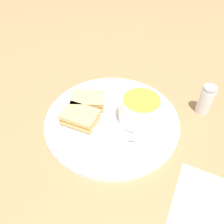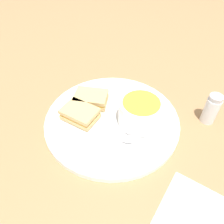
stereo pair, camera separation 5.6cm
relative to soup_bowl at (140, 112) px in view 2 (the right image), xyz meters
name	(u,v)px [view 2 (the right image)]	position (x,y,z in m)	size (l,w,h in m)	color
ground_plane	(112,122)	(0.07, 0.03, -0.05)	(2.40, 2.40, 0.00)	#9E754C
plate	(112,119)	(0.07, 0.03, -0.04)	(0.35, 0.35, 0.02)	white
soup_bowl	(140,112)	(0.00, 0.00, 0.00)	(0.11, 0.11, 0.07)	white
spoon	(125,140)	(0.00, 0.07, -0.03)	(0.10, 0.10, 0.01)	silver
sandwich_half_near	(91,98)	(0.15, 0.02, -0.02)	(0.11, 0.10, 0.03)	tan
sandwich_half_far	(80,114)	(0.13, 0.08, -0.02)	(0.09, 0.07, 0.03)	tan
salt_shaker	(211,109)	(-0.14, -0.13, -0.01)	(0.04, 0.04, 0.09)	silver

